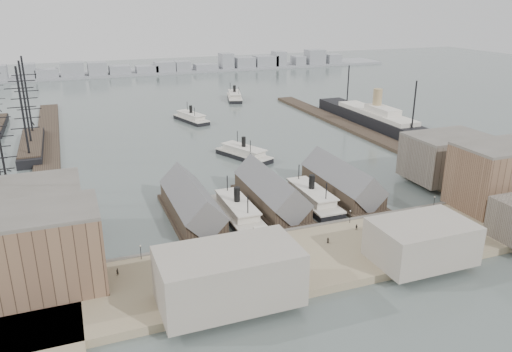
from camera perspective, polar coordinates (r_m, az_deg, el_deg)
name	(u,v)px	position (r m, az deg, el deg)	size (l,w,h in m)	color
ground	(293,227)	(147.93, 4.20, -5.85)	(900.00, 900.00, 0.00)	#4B5654
quay	(325,255)	(131.69, 7.93, -8.92)	(180.00, 30.00, 2.00)	gray
seawall	(300,231)	(143.23, 5.09, -6.26)	(180.00, 1.20, 2.30)	#59544C
west_wharf	(47,155)	(229.40, -22.74, 2.22)	(10.00, 220.00, 1.60)	#2D231C
east_wharf	(357,130)	(258.19, 11.50, 5.19)	(10.00, 180.00, 1.60)	#2D231C
ferry_shed_west	(192,204)	(152.75, -7.37, -3.21)	(14.00, 42.00, 12.60)	#2D231C
ferry_shed_center	(271,193)	(160.20, 1.69, -1.93)	(14.00, 42.00, 12.60)	#2D231C
ferry_shed_east	(341,183)	(171.31, 9.74, -0.76)	(14.00, 42.00, 12.60)	#2D231C
warehouse_west_front	(26,253)	(121.10, -24.78, -8.04)	(32.00, 18.00, 18.00)	brown
warehouse_west_back	(32,210)	(149.28, -24.18, -3.61)	(26.00, 20.00, 14.00)	#60564C
warehouse_east_front	(503,176)	(172.62, 26.37, -0.01)	(30.00, 18.00, 19.00)	brown
warehouse_east_back	(447,157)	(192.59, 20.96, 2.02)	(28.00, 20.00, 15.00)	#60564C
street_bldg_center	(422,241)	(130.67, 18.39, -7.08)	(24.00, 16.00, 10.00)	gray
street_bldg_west	(229,276)	(108.07, -3.11, -11.32)	(30.00, 16.00, 12.00)	gray
lamp_post_far_w	(141,249)	(128.42, -13.06, -8.18)	(0.44, 0.44, 3.92)	black
lamp_post_near_w	(253,230)	(134.76, -0.31, -6.24)	(0.44, 0.44, 3.92)	black
lamp_post_near_e	(350,214)	(147.07, 10.72, -4.30)	(0.44, 0.44, 3.92)	black
lamp_post_far_e	(434,200)	(164.01, 19.72, -2.59)	(0.44, 0.44, 3.92)	black
far_shore	(130,70)	(461.82, -14.22, 11.66)	(500.00, 40.00, 15.72)	gray
ferry_docked_west	(237,210)	(152.75, -2.16, -3.93)	(8.86, 29.53, 10.55)	black
ferry_docked_east	(311,197)	(163.47, 6.32, -2.40)	(8.96, 29.87, 10.67)	black
ferry_open_near	(244,153)	(209.70, -1.41, 2.66)	(18.52, 28.30, 9.76)	black
ferry_open_mid	(191,118)	(275.51, -7.42, 6.63)	(15.16, 27.57, 9.43)	black
ferry_open_far	(235,96)	(334.04, -2.47, 9.09)	(15.65, 29.70, 10.16)	black
sailing_ship_near	(3,207)	(173.37, -26.99, -3.23)	(8.24, 56.75, 33.87)	black
sailing_ship_mid	(32,145)	(240.88, -24.27, 3.28)	(9.52, 55.03, 39.15)	black
ocean_steamer	(376,119)	(268.83, 13.56, 6.37)	(13.62, 99.50, 19.90)	black
tram	(430,220)	(150.68, 19.28, -4.82)	(2.83, 10.77, 3.83)	black
horse_cart_left	(185,258)	(126.23, -8.10, -9.31)	(4.79, 3.55, 1.72)	black
horse_cart_center	(293,250)	(129.07, 4.23, -8.47)	(4.99, 2.84, 1.66)	black
horse_cart_right	(413,238)	(141.35, 17.51, -6.78)	(4.83, 2.69, 1.61)	black
pedestrian_0	(117,272)	(123.70, -15.57, -10.51)	(0.66, 0.49, 1.82)	black
pedestrian_1	(184,270)	(121.56, -8.26, -10.57)	(0.77, 0.60, 1.58)	black
pedestrian_2	(228,243)	(132.43, -3.21, -7.68)	(1.06, 0.61, 1.65)	black
pedestrian_3	(291,263)	(123.30, 4.05, -9.87)	(1.05, 0.44, 1.79)	black
pedestrian_4	(328,240)	(135.14, 8.22, -7.29)	(0.78, 0.51, 1.59)	black
pedestrian_5	(373,246)	(134.27, 13.24, -7.78)	(0.65, 0.47, 1.77)	black
pedestrian_6	(357,227)	(143.77, 11.42, -5.75)	(0.80, 0.63, 1.65)	black
pedestrian_7	(415,244)	(138.32, 17.75, -7.39)	(1.13, 0.65, 1.74)	black
pedestrian_8	(444,212)	(161.01, 20.74, -3.87)	(0.94, 0.39, 1.60)	black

